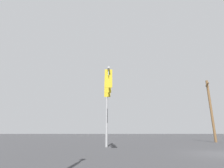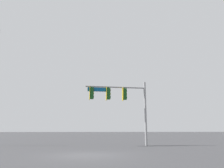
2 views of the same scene
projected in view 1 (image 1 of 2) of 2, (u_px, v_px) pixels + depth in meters
name	position (u px, v px, depth m)	size (l,w,h in m)	color
signal_pole_near	(107.00, 94.00, 14.78)	(5.97, 0.59, 6.14)	gray
utility_pole	(211.00, 109.00, 25.13)	(2.08, 0.84, 8.84)	brown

